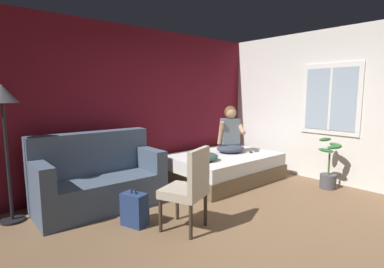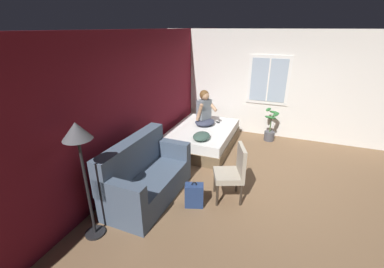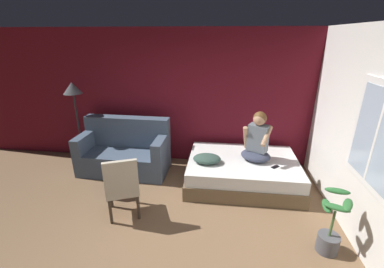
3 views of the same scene
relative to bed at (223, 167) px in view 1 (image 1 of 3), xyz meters
name	(u,v)px [view 1 (image 1 of 3)]	position (x,y,z in m)	size (l,w,h in m)	color
ground_plane	(258,230)	(-1.19, -1.70, -0.24)	(40.00, 40.00, 0.00)	brown
wall_back_accent	(140,107)	(-1.19, 0.91, 1.11)	(10.06, 0.16, 2.70)	maroon
wall_side_with_window	(356,108)	(1.42, -1.69, 1.12)	(0.19, 6.45, 2.70)	silver
bed	(223,167)	(0.00, 0.00, 0.00)	(1.98, 1.43, 0.48)	brown
couch	(98,179)	(-2.28, 0.24, 0.16)	(1.72, 0.86, 1.04)	#47566B
side_chair	(189,186)	(-1.80, -1.15, 0.30)	(0.60, 0.60, 0.98)	#382D23
person_seated	(230,134)	(0.22, 0.03, 0.60)	(0.66, 0.63, 0.88)	#383D51
backpack	(135,210)	(-2.21, -0.63, -0.04)	(0.30, 0.34, 0.46)	navy
throw_pillow	(205,157)	(-0.64, -0.19, 0.31)	(0.48, 0.36, 0.14)	#385147
cell_phone	(251,152)	(0.52, -0.23, 0.25)	(0.07, 0.14, 0.01)	black
floor_lamp	(3,107)	(-3.32, 0.47, 1.19)	(0.36, 0.36, 1.70)	black
potted_plant	(329,171)	(0.97, -1.50, 0.07)	(0.39, 0.37, 0.85)	#4C4C51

